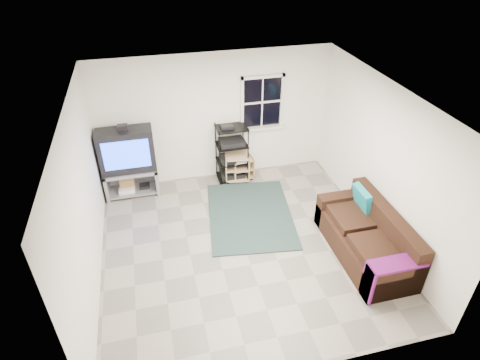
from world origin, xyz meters
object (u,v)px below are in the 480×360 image
object	(u,v)px
tv_unit	(128,157)
side_table_right	(241,165)
av_rack	(232,156)
side_table_left	(237,165)
sofa	(367,239)

from	to	relation	value
tv_unit	side_table_right	distance (m)	2.29
av_rack	side_table_right	distance (m)	0.33
side_table_left	sofa	bearing A→B (deg)	-61.28
tv_unit	av_rack	xyz separation A→B (m)	(2.02, 0.03, -0.29)
sofa	side_table_right	bearing A→B (deg)	117.11
side_table_left	side_table_right	bearing A→B (deg)	7.86
side_table_left	tv_unit	bearing A→B (deg)	-178.61
side_table_left	side_table_right	world-z (taller)	side_table_left
tv_unit	av_rack	world-z (taller)	tv_unit
tv_unit	side_table_left	xyz separation A→B (m)	(2.13, 0.05, -0.51)
tv_unit	sofa	bearing A→B (deg)	-36.40
sofa	tv_unit	bearing A→B (deg)	143.60
av_rack	sofa	xyz separation A→B (m)	(1.60, -2.70, -0.21)
tv_unit	sofa	distance (m)	4.52
av_rack	side_table_left	xyz separation A→B (m)	(0.11, 0.02, -0.23)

